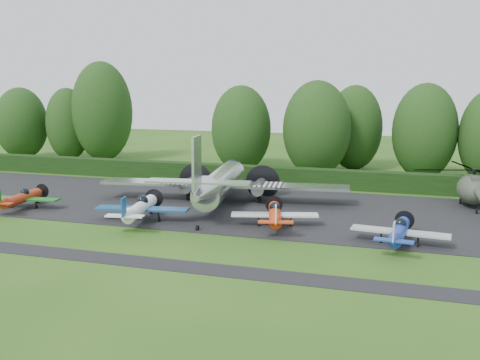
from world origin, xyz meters
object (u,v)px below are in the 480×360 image
(light_plane_red, at_px, (22,198))
(helicopter, at_px, (473,187))
(transport_plane, at_px, (219,183))
(light_plane_white, at_px, (140,208))
(light_plane_blue, at_px, (399,231))
(light_plane_orange, at_px, (275,214))

(light_plane_red, height_order, helicopter, helicopter)
(transport_plane, bearing_deg, light_plane_white, -110.95)
(light_plane_white, relative_size, helicopter, 0.63)
(light_plane_red, distance_m, light_plane_blue, 31.88)
(light_plane_red, xyz_separation_m, light_plane_white, (12.09, -1.07, 0.18))
(light_plane_white, height_order, light_plane_orange, light_plane_white)
(light_plane_white, bearing_deg, helicopter, 36.64)
(transport_plane, distance_m, light_plane_white, 8.58)
(transport_plane, relative_size, light_plane_white, 2.93)
(light_plane_red, xyz_separation_m, helicopter, (38.04, 12.42, 0.83))
(transport_plane, bearing_deg, light_plane_blue, -19.80)
(transport_plane, height_order, light_plane_white, transport_plane)
(light_plane_orange, relative_size, light_plane_blue, 1.02)
(transport_plane, distance_m, light_plane_red, 17.41)
(light_plane_red, relative_size, helicopter, 0.54)
(light_plane_red, relative_size, light_plane_orange, 0.95)
(transport_plane, bearing_deg, light_plane_orange, -34.73)
(light_plane_white, height_order, helicopter, helicopter)
(transport_plane, bearing_deg, light_plane_red, -150.89)
(light_plane_white, relative_size, light_plane_orange, 1.12)
(light_plane_blue, relative_size, helicopter, 0.55)
(light_plane_orange, bearing_deg, light_plane_white, -157.04)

